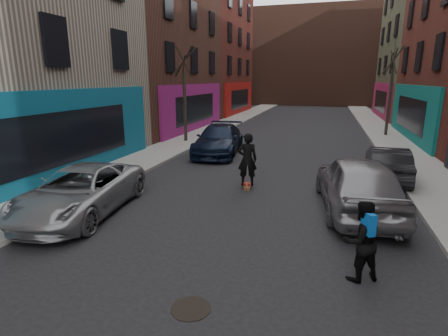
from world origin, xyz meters
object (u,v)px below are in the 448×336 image
Objects in this scene: parked_left_far at (81,191)px; manhole at (191,308)px; pedestrian at (361,241)px; skateboard at (247,186)px; parked_right_far at (357,183)px; tree_left_far at (184,87)px; parked_right_end at (387,164)px; skateboarder at (247,159)px; tree_right_far at (391,84)px; parked_left_end at (219,140)px.

manhole is at bearing -41.54° from parked_left_far.
parked_left_far is 7.74m from pedestrian.
manhole is at bearing -98.62° from skateboard.
parked_left_far is at bearing 10.87° from parked_right_far.
parked_right_far is 6.31× the size of skateboard.
parked_left_far is at bearing -82.37° from tree_left_far.
parked_left_far is 0.98× the size of parked_right_far.
parked_right_far is 3.98m from pedestrian.
parked_right_end is 5.66m from skateboarder.
pedestrian is (-0.22, -3.98, -0.03)m from parked_right_far.
parked_right_end is 7.98m from pedestrian.
skateboarder is at bearing -115.16° from tree_right_far.
parked_right_far is at bearing -33.02° from skateboard.
manhole is (-2.84, -1.82, -0.82)m from pedestrian.
tree_right_far is 1.38× the size of parked_left_far.
skateboard is at bearing -115.16° from tree_right_far.
skateboarder reaches higher than manhole.
skateboard is (5.76, -8.14, -3.33)m from tree_left_far.
skateboarder is (2.76, -5.45, 0.30)m from parked_left_end.
manhole is at bearing 67.69° from parked_right_end.
parked_right_end is at bearing -166.75° from skateboarder.
parked_right_far is at bearing 72.64° from parked_right_end.
pedestrian is at bearing 80.88° from parked_right_end.
parked_right_end is at bearing -26.72° from parked_left_end.
parked_left_end is 6.53× the size of skateboard.
parked_right_end is at bearing -97.85° from tree_right_far.
manhole is (-6.04, -21.24, -3.52)m from tree_right_far.
skateboard is at bearing 35.60° from parked_left_far.
tree_right_far is at bearing 74.12° from manhole.
tree_left_far is 1.62× the size of parked_right_end.
parked_left_far is 1.23× the size of parked_right_end.
tree_left_far is 12.35m from parked_left_far.
parked_left_far is 8.21m from parked_right_far.
tree_right_far is 16.00m from skateboard.
manhole is at bearing -67.35° from tree_left_far.
parked_left_far is 2.56× the size of skateboarder.
tree_right_far is at bearing -95.42° from parked_right_end.
tree_right_far reaches higher than skateboarder.
parked_right_end is at bearing 13.25° from skateboard.
parked_left_end is 6.12m from skateboarder.
tree_right_far is (12.40, 6.00, 0.15)m from tree_left_far.
parked_right_far reaches higher than pedestrian.
parked_right_far is 3.97m from skateboard.
tree_right_far is at bearing -128.60° from skateboarder.
parked_right_far is 1.26× the size of parked_right_end.
parked_left_end is at bearing -137.27° from tree_right_far.
manhole is at bearing -105.88° from tree_right_far.
pedestrian is at bearing -55.55° from tree_left_far.
skateboarder is at bearing -26.47° from parked_right_far.
parked_right_end is (-1.60, -11.60, -2.87)m from tree_right_far.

